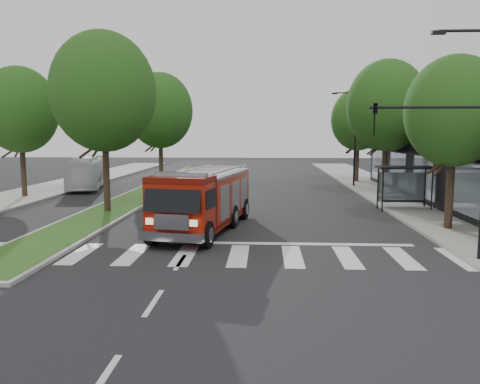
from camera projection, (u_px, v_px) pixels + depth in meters
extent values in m
plane|color=black|center=(197.00, 238.00, 20.43)|extent=(140.00, 140.00, 0.00)
cube|color=gray|center=(415.00, 204.00, 29.67)|extent=(5.00, 80.00, 0.15)
cube|color=gray|center=(2.00, 201.00, 31.10)|extent=(5.00, 80.00, 0.15)
cube|color=gray|center=(156.00, 188.00, 38.58)|extent=(3.00, 50.00, 0.14)
cube|color=#264714|center=(156.00, 187.00, 38.57)|extent=(2.60, 49.50, 0.02)
cylinder|color=black|center=(383.00, 190.00, 27.10)|extent=(0.08, 0.08, 2.50)
cylinder|color=black|center=(432.00, 191.00, 26.95)|extent=(0.08, 0.08, 2.50)
cylinder|color=black|center=(378.00, 188.00, 28.29)|extent=(0.08, 0.08, 2.50)
cylinder|color=black|center=(425.00, 188.00, 28.14)|extent=(0.08, 0.08, 2.50)
cube|color=black|center=(405.00, 167.00, 27.46)|extent=(3.20, 1.60, 0.12)
cube|color=#8C99A5|center=(401.00, 187.00, 28.30)|extent=(2.80, 0.04, 1.80)
cube|color=black|center=(404.00, 201.00, 27.70)|extent=(2.40, 0.40, 0.08)
cylinder|color=black|center=(450.00, 191.00, 21.58)|extent=(0.36, 0.36, 3.74)
ellipsoid|color=#16370F|center=(454.00, 111.00, 21.13)|extent=(4.40, 4.40, 5.06)
cylinder|color=black|center=(384.00, 166.00, 33.43)|extent=(0.36, 0.36, 4.40)
ellipsoid|color=#16370F|center=(387.00, 105.00, 32.90)|extent=(5.60, 5.60, 6.44)
cylinder|color=black|center=(357.00, 161.00, 43.37)|extent=(0.36, 0.36, 3.96)
ellipsoid|color=#16370F|center=(358.00, 119.00, 42.89)|extent=(5.00, 5.00, 5.75)
cylinder|color=black|center=(106.00, 173.00, 26.41)|extent=(0.36, 0.36, 4.62)
ellipsoid|color=#16370F|center=(103.00, 92.00, 25.86)|extent=(5.80, 5.80, 6.67)
cylinder|color=black|center=(161.00, 161.00, 40.30)|extent=(0.36, 0.36, 4.40)
ellipsoid|color=#16370F|center=(160.00, 110.00, 39.77)|extent=(5.60, 5.60, 6.44)
cylinder|color=black|center=(23.00, 169.00, 32.81)|extent=(0.36, 0.36, 4.18)
ellipsoid|color=#16370F|center=(20.00, 110.00, 32.31)|extent=(5.20, 5.20, 5.98)
cylinder|color=black|center=(466.00, 31.00, 15.49)|extent=(1.80, 0.10, 0.10)
cube|color=black|center=(438.00, 33.00, 15.54)|extent=(0.45, 0.20, 0.12)
cylinder|color=black|center=(429.00, 107.00, 15.85)|extent=(4.00, 0.10, 0.10)
imported|color=black|center=(375.00, 119.00, 16.00)|extent=(0.18, 0.22, 1.10)
cylinder|color=black|center=(355.00, 140.00, 39.21)|extent=(0.16, 0.16, 8.00)
cylinder|color=black|center=(345.00, 93.00, 38.78)|extent=(1.80, 0.10, 0.10)
cube|color=black|center=(334.00, 93.00, 38.83)|extent=(0.45, 0.20, 0.12)
cube|color=#580D04|center=(205.00, 220.00, 21.98)|extent=(3.95, 8.70, 0.25)
cube|color=maroon|center=(209.00, 195.00, 22.63)|extent=(3.60, 6.73, 2.00)
cube|color=maroon|center=(181.00, 208.00, 18.87)|extent=(2.78, 2.21, 2.10)
cube|color=#B2B2B7|center=(209.00, 174.00, 22.50)|extent=(3.60, 6.73, 0.12)
cylinder|color=#B2B2B7|center=(192.00, 169.00, 22.68)|extent=(1.17, 5.91, 0.10)
cylinder|color=#B2B2B7|center=(227.00, 170.00, 22.27)|extent=(1.17, 5.91, 0.10)
cube|color=silver|center=(171.00, 237.00, 17.87)|extent=(2.62, 0.81, 0.35)
cube|color=#8C99A5|center=(181.00, 174.00, 18.70)|extent=(2.22, 0.74, 0.18)
cylinder|color=black|center=(152.00, 232.00, 18.96)|extent=(0.54, 1.14, 1.10)
cylinder|color=black|center=(206.00, 235.00, 18.44)|extent=(0.54, 1.14, 1.10)
cylinder|color=black|center=(187.00, 215.00, 23.01)|extent=(0.54, 1.14, 1.10)
cylinder|color=black|center=(232.00, 217.00, 22.49)|extent=(0.54, 1.14, 1.10)
cylinder|color=black|center=(202.00, 207.00, 25.33)|extent=(0.54, 1.14, 1.10)
cylinder|color=black|center=(244.00, 209.00, 24.80)|extent=(0.54, 1.14, 1.10)
imported|color=silver|center=(88.00, 172.00, 39.07)|extent=(4.38, 9.69, 2.63)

